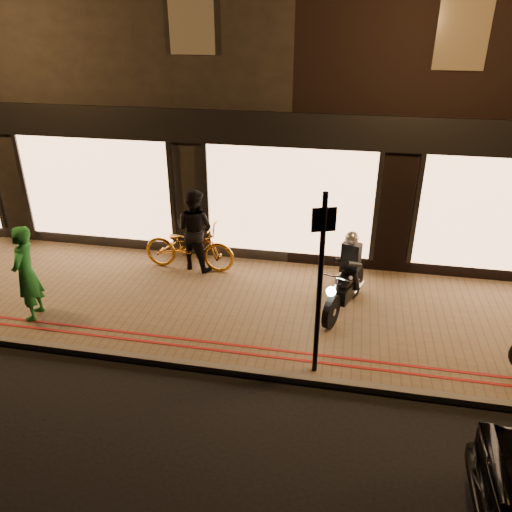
{
  "coord_description": "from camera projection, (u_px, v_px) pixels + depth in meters",
  "views": [
    {
      "loc": [
        1.28,
        -6.22,
        5.28
      ],
      "look_at": [
        -0.38,
        2.2,
        1.1
      ],
      "focal_mm": 35.0,
      "sensor_mm": 36.0,
      "label": 1
    }
  ],
  "objects": [
    {
      "name": "building_row",
      "position": [
        316.0,
        54.0,
        14.09
      ],
      "size": [
        48.0,
        10.11,
        8.5
      ],
      "color": "black",
      "rests_on": "ground"
    },
    {
      "name": "sign_post",
      "position": [
        320.0,
        278.0,
        7.29
      ],
      "size": [
        0.34,
        0.15,
        3.0
      ],
      "rotation": [
        0.0,
        0.0,
        0.35
      ],
      "color": "black",
      "rests_on": "sidewalk"
    },
    {
      "name": "ground",
      "position": [
        253.0,
        378.0,
        8.02
      ],
      "size": [
        90.0,
        90.0,
        0.0
      ],
      "primitive_type": "plane",
      "color": "black",
      "rests_on": "ground"
    },
    {
      "name": "motorcycle",
      "position": [
        346.0,
        281.0,
        9.41
      ],
      "size": [
        0.84,
        1.88,
        1.59
      ],
      "rotation": [
        0.0,
        0.0,
        -0.32
      ],
      "color": "black",
      "rests_on": "sidewalk"
    },
    {
      "name": "red_kerb_lines",
      "position": [
        259.0,
        352.0,
        8.45
      ],
      "size": [
        50.0,
        0.26,
        0.01
      ],
      "color": "maroon",
      "rests_on": "sidewalk"
    },
    {
      "name": "sidewalk",
      "position": [
        273.0,
        310.0,
        9.76
      ],
      "size": [
        50.0,
        4.0,
        0.12
      ],
      "primitive_type": "cube",
      "color": "brown",
      "rests_on": "ground"
    },
    {
      "name": "person_dark",
      "position": [
        195.0,
        229.0,
        10.88
      ],
      "size": [
        1.05,
        0.92,
        1.83
      ],
      "primitive_type": "imported",
      "rotation": [
        0.0,
        0.0,
        2.85
      ],
      "color": "black",
      "rests_on": "sidewalk"
    },
    {
      "name": "person_green",
      "position": [
        26.0,
        274.0,
        9.05
      ],
      "size": [
        0.55,
        0.74,
        1.83
      ],
      "primitive_type": "imported",
      "rotation": [
        0.0,
        0.0,
        -1.38
      ],
      "color": "#1D702C",
      "rests_on": "sidewalk"
    },
    {
      "name": "bicycle_gold",
      "position": [
        189.0,
        246.0,
        10.99
      ],
      "size": [
        2.07,
        0.76,
        1.08
      ],
      "primitive_type": "imported",
      "rotation": [
        0.0,
        0.0,
        1.55
      ],
      "color": "#C07B22",
      "rests_on": "sidewalk"
    },
    {
      "name": "kerb_stone",
      "position": [
        254.0,
        373.0,
        8.04
      ],
      "size": [
        50.0,
        0.14,
        0.12
      ],
      "primitive_type": "cube",
      "color": "#59544C",
      "rests_on": "ground"
    }
  ]
}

